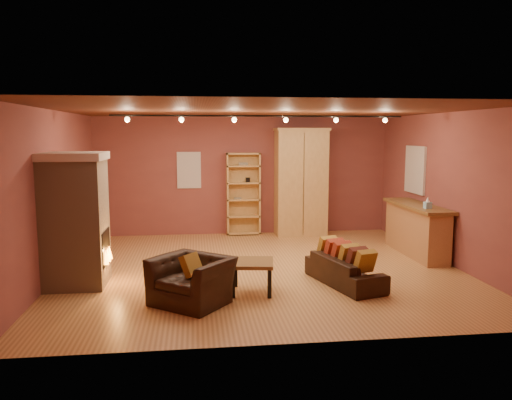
{
  "coord_description": "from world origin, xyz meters",
  "views": [
    {
      "loc": [
        -1.17,
        -8.65,
        2.41
      ],
      "look_at": [
        -0.08,
        0.2,
        1.22
      ],
      "focal_mm": 35.0,
      "sensor_mm": 36.0,
      "label": 1
    }
  ],
  "objects": [
    {
      "name": "floor",
      "position": [
        0.0,
        0.0,
        0.0
      ],
      "size": [
        7.0,
        7.0,
        0.0
      ],
      "primitive_type": "plane",
      "color": "#AA733C",
      "rests_on": "ground"
    },
    {
      "name": "back_wall",
      "position": [
        0.0,
        3.25,
        1.4
      ],
      "size": [
        7.0,
        0.02,
        2.8
      ],
      "primitive_type": "cube",
      "color": "brown",
      "rests_on": "floor"
    },
    {
      "name": "loveseat",
      "position": [
        1.2,
        -1.09,
        0.34
      ],
      "size": [
        0.86,
        1.63,
        0.69
      ],
      "rotation": [
        0.0,
        0.0,
        1.85
      ],
      "color": "black",
      "rests_on": "floor"
    },
    {
      "name": "ceiling",
      "position": [
        0.0,
        0.0,
        2.8
      ],
      "size": [
        7.0,
        7.0,
        0.0
      ],
      "primitive_type": "plane",
      "rotation": [
        3.14,
        0.0,
        0.0
      ],
      "color": "brown",
      "rests_on": "back_wall"
    },
    {
      "name": "bookcase",
      "position": [
        -0.02,
        3.15,
        1.0
      ],
      "size": [
        0.8,
        0.31,
        1.96
      ],
      "color": "tan",
      "rests_on": "floor"
    },
    {
      "name": "tissue_box",
      "position": [
        3.15,
        0.11,
        1.11
      ],
      "size": [
        0.13,
        0.13,
        0.22
      ],
      "rotation": [
        0.0,
        0.0,
        0.04
      ],
      "color": "#8FC9E4",
      "rests_on": "bar_counter"
    },
    {
      "name": "back_window",
      "position": [
        -1.3,
        3.23,
        1.55
      ],
      "size": [
        0.56,
        0.04,
        0.86
      ],
      "primitive_type": "cube",
      "color": "silver",
      "rests_on": "back_wall"
    },
    {
      "name": "track_rail",
      "position": [
        0.0,
        0.2,
        2.69
      ],
      "size": [
        5.2,
        0.09,
        0.13
      ],
      "color": "black",
      "rests_on": "ceiling"
    },
    {
      "name": "fireplace",
      "position": [
        -3.04,
        -0.6,
        1.06
      ],
      "size": [
        1.01,
        0.98,
        2.12
      ],
      "color": "tan",
      "rests_on": "floor"
    },
    {
      "name": "coffee_table",
      "position": [
        -0.32,
        -1.32,
        0.42
      ],
      "size": [
        0.73,
        0.73,
        0.49
      ],
      "rotation": [
        0.0,
        0.0,
        -0.15
      ],
      "color": "brown",
      "rests_on": "floor"
    },
    {
      "name": "left_wall",
      "position": [
        -3.5,
        0.0,
        1.4
      ],
      "size": [
        0.02,
        6.5,
        2.8
      ],
      "primitive_type": "cube",
      "color": "brown",
      "rests_on": "floor"
    },
    {
      "name": "armchair",
      "position": [
        -1.23,
        -1.71,
        0.45
      ],
      "size": [
        1.22,
        1.16,
        0.9
      ],
      "rotation": [
        0.0,
        0.0,
        -0.66
      ],
      "color": "black",
      "rests_on": "floor"
    },
    {
      "name": "bar_counter",
      "position": [
        3.2,
        0.66,
        0.52
      ],
      "size": [
        0.58,
        2.13,
        1.02
      ],
      "color": "tan",
      "rests_on": "floor"
    },
    {
      "name": "armoire",
      "position": [
        1.33,
        2.93,
        1.27
      ],
      "size": [
        1.24,
        0.71,
        2.54
      ],
      "color": "tan",
      "rests_on": "floor"
    },
    {
      "name": "right_wall",
      "position": [
        3.5,
        0.0,
        1.4
      ],
      "size": [
        0.02,
        6.5,
        2.8
      ],
      "primitive_type": "cube",
      "color": "brown",
      "rests_on": "floor"
    },
    {
      "name": "right_window",
      "position": [
        3.47,
        1.4,
        1.65
      ],
      "size": [
        0.05,
        0.9,
        1.0
      ],
      "primitive_type": "cube",
      "color": "silver",
      "rests_on": "right_wall"
    }
  ]
}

